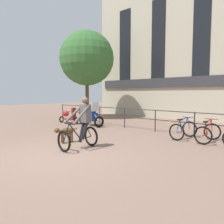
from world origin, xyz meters
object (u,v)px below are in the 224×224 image
parked_bicycle_near_lamp (183,130)px  dog (65,132)px  parked_motorcycle (91,116)px  parked_bicycle_mid_left (208,133)px  cyclist_with_bike (81,125)px  parked_scooter (68,116)px

parked_bicycle_near_lamp → dog: bearing=55.2°
parked_motorcycle → parked_bicycle_near_lamp: parked_motorcycle is taller
parked_bicycle_mid_left → parked_motorcycle: bearing=-0.1°
cyclist_with_bike → dog: size_ratio=1.81×
cyclist_with_bike → parked_scooter: cyclist_with_bike is taller
cyclist_with_bike → parked_scooter: 6.42m
cyclist_with_bike → parked_bicycle_near_lamp: size_ratio=1.48×
cyclist_with_bike → parked_motorcycle: size_ratio=0.92×
dog → cyclist_with_bike: bearing=5.3°
parked_bicycle_near_lamp → parked_bicycle_mid_left: (0.95, -0.00, 0.00)m
cyclist_with_bike → parked_motorcycle: bearing=136.0°
parked_motorcycle → parked_bicycle_mid_left: bearing=-78.3°
dog → parked_motorcycle: size_ratio=0.51×
parked_motorcycle → parked_bicycle_mid_left: (6.35, 0.11, -0.20)m
dog → parked_bicycle_mid_left: size_ratio=0.84×
parked_motorcycle → parked_scooter: parked_motorcycle is taller
parked_motorcycle → cyclist_with_bike: bearing=-124.9°
parked_bicycle_near_lamp → parked_bicycle_mid_left: same height
dog → parked_scooter: bearing=153.0°
parked_bicycle_near_lamp → parked_bicycle_mid_left: size_ratio=1.03×
cyclist_with_bike → parked_scooter: bearing=149.1°
cyclist_with_bike → parked_bicycle_near_lamp: cyclist_with_bike is taller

